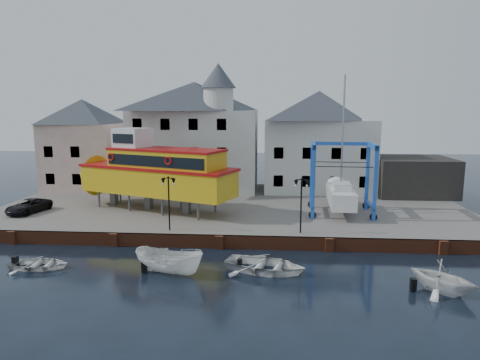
{
  "coord_description": "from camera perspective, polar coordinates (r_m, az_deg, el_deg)",
  "views": [
    {
      "loc": [
        3.79,
        -30.13,
        10.23
      ],
      "look_at": [
        1.0,
        7.0,
        4.0
      ],
      "focal_mm": 32.0,
      "sensor_mm": 36.0,
      "label": 1
    }
  ],
  "objects": [
    {
      "name": "motorboat_b",
      "position": [
        27.88,
        3.34,
        -12.04
      ],
      "size": [
        6.05,
        5.05,
        1.08
      ],
      "primitive_type": "imported",
      "rotation": [
        0.0,
        0.0,
        1.28
      ],
      "color": "white",
      "rests_on": "ground"
    },
    {
      "name": "hardstanding",
      "position": [
        42.43,
        -0.94,
        -3.76
      ],
      "size": [
        44.0,
        22.0,
        1.0
      ],
      "primitive_type": "cube",
      "color": "#5F5A54",
      "rests_on": "ground"
    },
    {
      "name": "van",
      "position": [
        42.84,
        -26.36,
        -3.12
      ],
      "size": [
        2.87,
        4.66,
        1.2
      ],
      "primitive_type": "imported",
      "rotation": [
        0.0,
        0.0,
        -0.21
      ],
      "color": "black",
      "rests_on": "hardstanding"
    },
    {
      "name": "ground",
      "position": [
        32.04,
        -2.76,
        -9.13
      ],
      "size": [
        140.0,
        140.0,
        0.0
      ],
      "primitive_type": "plane",
      "color": "black",
      "rests_on": "ground"
    },
    {
      "name": "building_white_main",
      "position": [
        49.37,
        -5.85,
        6.1
      ],
      "size": [
        14.0,
        8.3,
        14.0
      ],
      "color": "silver",
      "rests_on": "hardstanding"
    },
    {
      "name": "travel_lift",
      "position": [
        39.47,
        13.22,
        -1.27
      ],
      "size": [
        5.91,
        8.12,
        12.11
      ],
      "rotation": [
        0.0,
        0.0,
        -0.06
      ],
      "color": "#1E5EA9",
      "rests_on": "hardstanding"
    },
    {
      "name": "motorboat_d",
      "position": [
        31.2,
        -25.18,
        -10.58
      ],
      "size": [
        3.88,
        2.85,
        0.78
      ],
      "primitive_type": "imported",
      "rotation": [
        0.0,
        0.0,
        1.61
      ],
      "color": "white",
      "rests_on": "ground"
    },
    {
      "name": "lamp_post_left",
      "position": [
        32.84,
        -9.5,
        -1.26
      ],
      "size": [
        1.12,
        0.32,
        4.2
      ],
      "color": "black",
      "rests_on": "hardstanding"
    },
    {
      "name": "quay_wall",
      "position": [
        31.98,
        -2.74,
        -8.22
      ],
      "size": [
        44.0,
        0.47,
        1.0
      ],
      "color": "brown",
      "rests_on": "ground"
    },
    {
      "name": "building_pink",
      "position": [
        52.99,
        -20.07,
        4.51
      ],
      "size": [
        8.0,
        7.0,
        10.3
      ],
      "color": "#C59E96",
      "rests_on": "hardstanding"
    },
    {
      "name": "shed_dark",
      "position": [
        50.05,
        21.94,
        0.5
      ],
      "size": [
        8.0,
        7.0,
        4.0
      ],
      "primitive_type": "cube",
      "color": "black",
      "rests_on": "hardstanding"
    },
    {
      "name": "motorboat_c",
      "position": [
        27.43,
        25.32,
        -13.35
      ],
      "size": [
        4.92,
        4.9,
        1.97
      ],
      "primitive_type": "imported",
      "rotation": [
        0.0,
        0.0,
        0.82
      ],
      "color": "white",
      "rests_on": "ground"
    },
    {
      "name": "lamp_post_right",
      "position": [
        31.98,
        8.18,
        -1.51
      ],
      "size": [
        1.12,
        0.32,
        4.2
      ],
      "color": "black",
      "rests_on": "hardstanding"
    },
    {
      "name": "building_white_right",
      "position": [
        49.53,
        10.36,
        5.14
      ],
      "size": [
        12.0,
        8.0,
        11.2
      ],
      "color": "silver",
      "rests_on": "hardstanding"
    },
    {
      "name": "motorboat_a",
      "position": [
        27.88,
        -9.39,
        -12.16
      ],
      "size": [
        4.97,
        2.92,
        1.81
      ],
      "primitive_type": "imported",
      "rotation": [
        0.0,
        0.0,
        1.31
      ],
      "color": "white",
      "rests_on": "ground"
    },
    {
      "name": "tour_boat",
      "position": [
        40.18,
        -12.16,
        1.11
      ],
      "size": [
        17.4,
        10.13,
        7.45
      ],
      "rotation": [
        0.0,
        0.0,
        -0.38
      ],
      "color": "#59595E",
      "rests_on": "hardstanding"
    }
  ]
}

